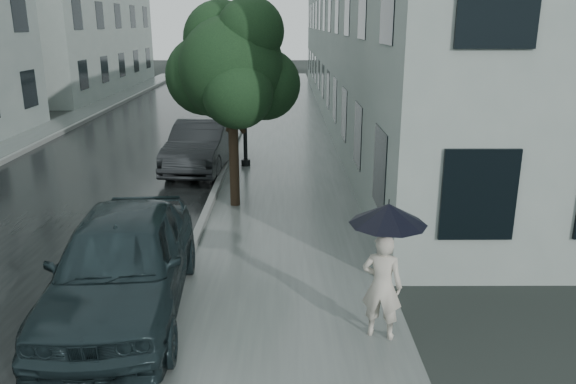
{
  "coord_description": "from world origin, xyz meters",
  "views": [
    {
      "loc": [
        0.23,
        -7.0,
        4.22
      ],
      "look_at": [
        0.28,
        2.64,
        1.3
      ],
      "focal_mm": 35.0,
      "sensor_mm": 36.0,
      "label": 1
    }
  ],
  "objects_px": {
    "car_near": "(123,262)",
    "pedestrian": "(382,286)",
    "lamp_post": "(239,65)",
    "street_tree": "(232,67)",
    "car_far": "(201,145)"
  },
  "relations": [
    {
      "from": "pedestrian",
      "to": "lamp_post",
      "type": "relative_size",
      "value": 0.29
    },
    {
      "from": "pedestrian",
      "to": "car_far",
      "type": "distance_m",
      "value": 10.22
    },
    {
      "from": "car_near",
      "to": "pedestrian",
      "type": "bearing_deg",
      "value": -15.26
    },
    {
      "from": "street_tree",
      "to": "car_far",
      "type": "distance_m",
      "value": 4.48
    },
    {
      "from": "street_tree",
      "to": "car_far",
      "type": "xyz_separation_m",
      "value": [
        -1.29,
        3.47,
        -2.53
      ]
    },
    {
      "from": "pedestrian",
      "to": "car_far",
      "type": "bearing_deg",
      "value": -48.47
    },
    {
      "from": "lamp_post",
      "to": "car_near",
      "type": "height_order",
      "value": "lamp_post"
    },
    {
      "from": "street_tree",
      "to": "car_near",
      "type": "relative_size",
      "value": 1.03
    },
    {
      "from": "car_far",
      "to": "lamp_post",
      "type": "bearing_deg",
      "value": 20.75
    },
    {
      "from": "car_far",
      "to": "car_near",
      "type": "bearing_deg",
      "value": -85.25
    },
    {
      "from": "pedestrian",
      "to": "car_far",
      "type": "relative_size",
      "value": 0.35
    },
    {
      "from": "street_tree",
      "to": "car_near",
      "type": "height_order",
      "value": "street_tree"
    },
    {
      "from": "street_tree",
      "to": "lamp_post",
      "type": "bearing_deg",
      "value": 92.22
    },
    {
      "from": "car_near",
      "to": "car_far",
      "type": "height_order",
      "value": "car_near"
    },
    {
      "from": "pedestrian",
      "to": "street_tree",
      "type": "bearing_deg",
      "value": -47.63
    }
  ]
}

